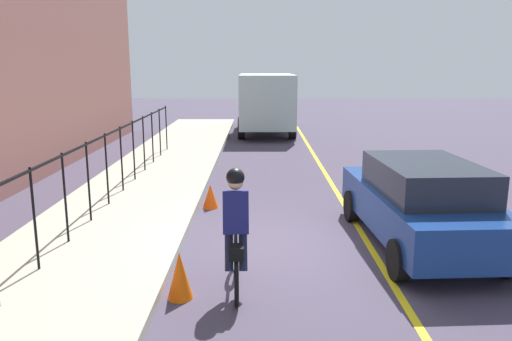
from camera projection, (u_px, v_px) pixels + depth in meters
The scene contains 9 objects.
ground_plane at pixel (281, 245), 9.23m from camera, with size 80.00×80.00×0.00m, color #433B4C.
lane_line_centre at pixel (369, 245), 9.22m from camera, with size 36.00×0.12×0.01m, color yellow.
sidewalk at pixel (96, 241), 9.23m from camera, with size 40.00×3.20×0.15m, color #A3A18D.
iron_fence at pixel (87, 166), 9.97m from camera, with size 17.34×0.04×1.60m.
cyclist_lead at pixel (236, 231), 7.17m from camera, with size 1.71×0.38×1.83m.
patrol_sedan at pixel (421, 202), 9.04m from camera, with size 4.50×2.13×1.58m.
box_truck_background at pixel (266, 101), 23.74m from camera, with size 6.73×2.59×2.78m.
traffic_cone_near at pixel (180, 275), 7.07m from camera, with size 0.36×0.36×0.69m, color #F15707.
traffic_cone_far at pixel (210, 196), 11.56m from camera, with size 0.36×0.36×0.56m, color #FD4D0B.
Camera 1 is at (-8.75, 0.42, 3.24)m, focal length 35.48 mm.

